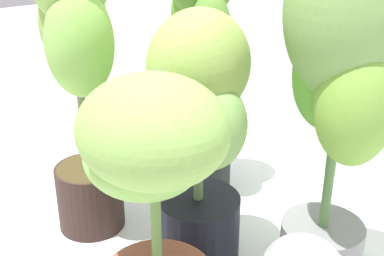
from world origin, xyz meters
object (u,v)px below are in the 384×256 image
(potted_plant_front_left, at_px, (76,36))
(potted_plant_back_right, at_px, (343,73))
(potted_plant_center, at_px, (197,126))
(potted_plant_front_right, at_px, (152,194))
(potted_plant_back_left, at_px, (201,37))

(potted_plant_front_left, bearing_deg, potted_plant_back_right, 36.65)
(potted_plant_center, relative_size, potted_plant_back_right, 0.76)
(potted_plant_front_left, xyz_separation_m, potted_plant_back_right, (0.61, 0.45, -0.03))
(potted_plant_center, xyz_separation_m, potted_plant_front_left, (-0.33, -0.20, 0.21))
(potted_plant_front_right, relative_size, potted_plant_back_right, 0.70)
(potted_plant_front_left, bearing_deg, potted_plant_front_right, -5.97)
(potted_plant_front_right, relative_size, potted_plant_center, 0.92)
(potted_plant_back_left, height_order, potted_plant_back_right, potted_plant_back_right)
(potted_plant_front_right, height_order, potted_plant_back_right, potted_plant_back_right)
(potted_plant_back_right, bearing_deg, potted_plant_center, -138.31)
(potted_plant_back_left, relative_size, potted_plant_center, 1.30)
(potted_plant_back_left, bearing_deg, potted_plant_front_left, -86.53)
(potted_plant_front_right, relative_size, potted_plant_front_left, 0.66)
(potted_plant_front_right, bearing_deg, potted_plant_center, 129.21)
(potted_plant_back_left, xyz_separation_m, potted_plant_front_left, (0.03, -0.46, 0.08))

